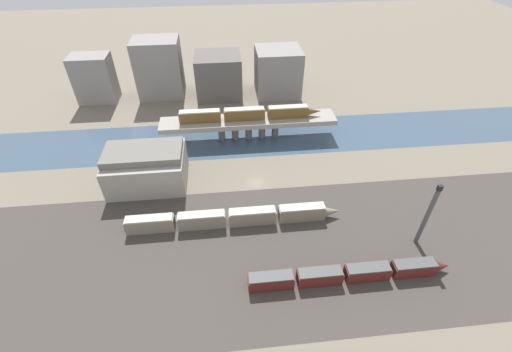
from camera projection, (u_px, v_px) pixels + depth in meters
name	position (u px, v px, depth m)	size (l,w,h in m)	color
ground_plane	(256.00, 183.00, 95.38)	(400.00, 400.00, 0.00)	#756B5B
railbed_yard	(267.00, 252.00, 76.96)	(280.00, 42.00, 0.01)	#423D38
river_water	(249.00, 138.00, 113.03)	(320.00, 21.90, 0.01)	#3D5166
bridge	(248.00, 123.00, 109.38)	(55.89, 8.20, 7.07)	gray
train_on_bridge	(249.00, 114.00, 107.37)	(44.98, 2.62, 3.78)	brown
train_yard_near	(349.00, 274.00, 70.53)	(42.74, 2.83, 3.41)	#5B1E19
train_yard_mid	(232.00, 218.00, 82.22)	(51.76, 2.72, 4.13)	gray
warehouse_building	(147.00, 167.00, 92.53)	(20.62, 15.30, 10.86)	#9E998E
signal_tower	(427.00, 216.00, 73.85)	(1.00, 0.99, 17.18)	#4C4C51
city_block_far_left	(95.00, 79.00, 128.07)	(14.00, 9.51, 17.55)	gray
city_block_left	(159.00, 68.00, 130.85)	(16.99, 13.12, 21.61)	gray
city_block_center	(219.00, 76.00, 132.15)	(17.29, 15.72, 16.08)	#605B56
city_block_right	(278.00, 72.00, 133.01)	(16.99, 15.38, 17.60)	gray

